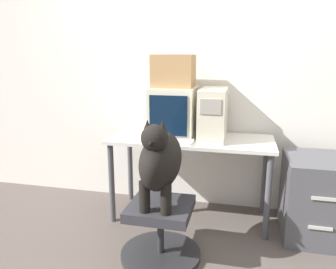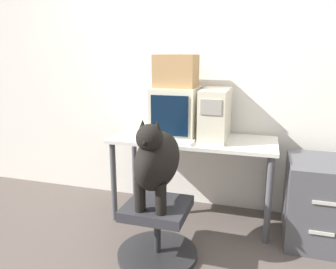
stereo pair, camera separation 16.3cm
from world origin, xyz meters
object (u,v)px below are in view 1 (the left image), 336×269
filing_cabinet (314,197)px  cardboard_box (174,71)px  dog (160,160)px  office_chair (161,232)px  keyboard (169,141)px  crt_monitor (173,112)px  pc_tower (213,114)px

filing_cabinet → cardboard_box: 1.56m
dog → filing_cabinet: size_ratio=0.95×
office_chair → cardboard_box: 1.33m
keyboard → dog: bearing=-83.8°
crt_monitor → keyboard: (0.01, -0.25, -0.20)m
keyboard → filing_cabinet: bearing=5.8°
office_chair → cardboard_box: (-0.06, 0.72, 1.12)m
office_chair → filing_cabinet: size_ratio=0.89×
crt_monitor → pc_tower: size_ratio=0.91×
crt_monitor → office_chair: crt_monitor is taller
filing_cabinet → keyboard: bearing=-174.2°
office_chair → filing_cabinet: (1.13, 0.59, 0.13)m
crt_monitor → keyboard: size_ratio=1.07×
pc_tower → dog: size_ratio=0.75×
filing_cabinet → cardboard_box: cardboard_box is taller
crt_monitor → keyboard: bearing=-86.6°
office_chair → filing_cabinet: bearing=27.4°
crt_monitor → cardboard_box: 0.35m
dog → crt_monitor: bearing=95.2°
pc_tower → cardboard_box: cardboard_box is taller
keyboard → office_chair: 0.73m
keyboard → cardboard_box: cardboard_box is taller
pc_tower → filing_cabinet: pc_tower is taller
keyboard → office_chair: bearing=-83.9°
office_chair → dog: 0.55m
office_chair → filing_cabinet: 1.28m
dog → cardboard_box: bearing=95.2°
pc_tower → office_chair: size_ratio=0.80×
office_chair → cardboard_box: size_ratio=1.69×
pc_tower → cardboard_box: bearing=175.5°
cardboard_box → filing_cabinet: bearing=-6.2°
crt_monitor → dog: 0.74m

